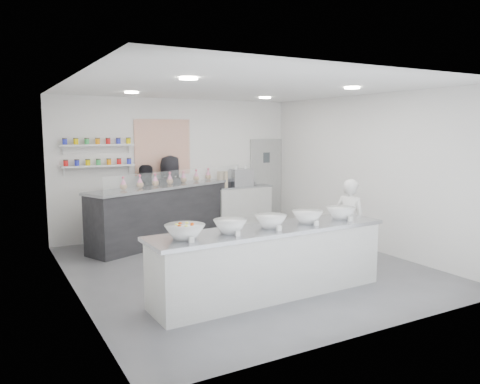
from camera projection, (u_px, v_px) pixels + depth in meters
name	position (u px, v px, depth m)	size (l,w,h in m)	color
floor	(244.00, 267.00, 7.99)	(6.00, 6.00, 0.00)	#515156
ceiling	(244.00, 88.00, 7.59)	(6.00, 6.00, 0.00)	white
back_wall	(178.00, 167.00, 10.39)	(5.50, 5.50, 0.00)	white
left_wall	(72.00, 190.00, 6.47)	(6.00, 6.00, 0.00)	white
right_wall	(367.00, 172.00, 9.11)	(6.00, 6.00, 0.00)	white
back_door	(266.00, 182.00, 11.53)	(0.88, 0.04, 2.10)	#999996
pattern_panel	(163.00, 147.00, 10.14)	(1.25, 0.03, 1.20)	#D7653A
jar_shelf_lower	(98.00, 166.00, 9.45)	(1.45, 0.22, 0.04)	silver
jar_shelf_upper	(98.00, 145.00, 9.39)	(1.45, 0.22, 0.04)	silver
preserve_jars	(98.00, 152.00, 9.40)	(1.45, 0.10, 0.56)	red
downlight_0	(188.00, 79.00, 6.06)	(0.24, 0.24, 0.02)	white
downlight_1	(352.00, 88.00, 7.40)	(0.24, 0.24, 0.02)	white
downlight_2	(132.00, 93.00, 8.31)	(0.24, 0.24, 0.02)	white
downlight_3	(265.00, 98.00, 9.66)	(0.24, 0.24, 0.02)	white
prep_counter	(270.00, 261.00, 6.57)	(3.55, 0.81, 0.97)	silver
back_bar	(171.00, 212.00, 9.84)	(3.84, 0.70, 1.19)	black
sneeze_guard	(181.00, 178.00, 9.54)	(3.79, 0.02, 0.32)	white
espresso_ledge	(243.00, 207.00, 11.08)	(1.36, 0.43, 1.01)	silver
espresso_machine	(241.00, 178.00, 10.95)	(0.51, 0.35, 0.39)	#93969E
cup_stacks	(222.00, 179.00, 10.72)	(0.24, 0.24, 0.37)	tan
prep_bowls	(271.00, 221.00, 6.50)	(3.05, 0.55, 0.18)	white
label_cards	(292.00, 233.00, 6.03)	(2.66, 0.04, 0.07)	white
cookie_bags	(170.00, 178.00, 9.75)	(2.54, 0.14, 0.26)	pink
woman_prep	(350.00, 222.00, 8.02)	(0.55, 0.36, 1.50)	white
staff_left	(145.00, 203.00, 9.80)	(0.78, 0.61, 1.60)	black
staff_right	(171.00, 197.00, 10.07)	(0.87, 0.57, 1.79)	black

